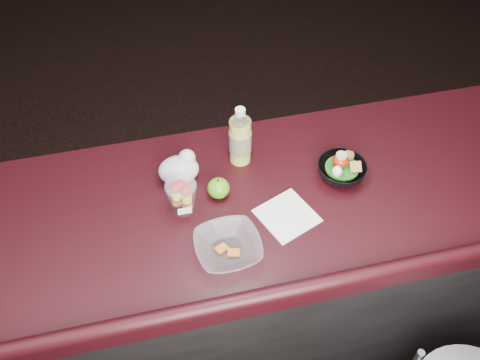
{
  "coord_description": "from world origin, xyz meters",
  "views": [
    {
      "loc": [
        -0.23,
        -0.74,
        2.35
      ],
      "look_at": [
        0.02,
        0.32,
        1.1
      ],
      "focal_mm": 40.0,
      "sensor_mm": 36.0,
      "label": 1
    }
  ],
  "objects_px": {
    "snack_bowl": "(341,169)",
    "takeout_bowl": "(228,247)",
    "lemonade_bottle": "(240,139)",
    "fruit_cup": "(182,194)",
    "green_apple": "(218,188)"
  },
  "relations": [
    {
      "from": "lemonade_bottle",
      "to": "fruit_cup",
      "type": "xyz_separation_m",
      "value": [
        -0.22,
        -0.17,
        -0.02
      ]
    },
    {
      "from": "green_apple",
      "to": "takeout_bowl",
      "type": "bearing_deg",
      "value": -94.59
    },
    {
      "from": "fruit_cup",
      "to": "takeout_bowl",
      "type": "height_order",
      "value": "fruit_cup"
    },
    {
      "from": "green_apple",
      "to": "lemonade_bottle",
      "type": "bearing_deg",
      "value": 53.17
    },
    {
      "from": "snack_bowl",
      "to": "takeout_bowl",
      "type": "relative_size",
      "value": 0.91
    },
    {
      "from": "lemonade_bottle",
      "to": "fruit_cup",
      "type": "bearing_deg",
      "value": -143.02
    },
    {
      "from": "fruit_cup",
      "to": "takeout_bowl",
      "type": "distance_m",
      "value": 0.22
    },
    {
      "from": "fruit_cup",
      "to": "snack_bowl",
      "type": "height_order",
      "value": "fruit_cup"
    },
    {
      "from": "lemonade_bottle",
      "to": "takeout_bowl",
      "type": "relative_size",
      "value": 1.09
    },
    {
      "from": "fruit_cup",
      "to": "takeout_bowl",
      "type": "relative_size",
      "value": 0.67
    },
    {
      "from": "snack_bowl",
      "to": "takeout_bowl",
      "type": "xyz_separation_m",
      "value": [
        -0.43,
        -0.21,
        -0.01
      ]
    },
    {
      "from": "green_apple",
      "to": "fruit_cup",
      "type": "bearing_deg",
      "value": -165.89
    },
    {
      "from": "takeout_bowl",
      "to": "green_apple",
      "type": "bearing_deg",
      "value": 85.41
    },
    {
      "from": "green_apple",
      "to": "takeout_bowl",
      "type": "xyz_separation_m",
      "value": [
        -0.02,
        -0.22,
        -0.01
      ]
    },
    {
      "from": "snack_bowl",
      "to": "takeout_bowl",
      "type": "distance_m",
      "value": 0.48
    }
  ]
}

